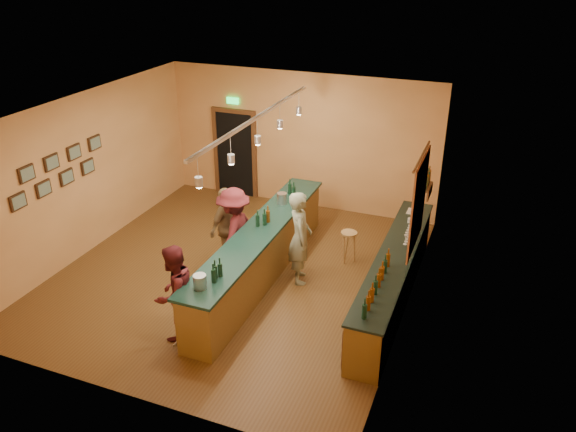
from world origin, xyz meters
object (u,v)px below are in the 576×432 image
at_px(customer_c, 234,232).
at_px(tasting_bar, 260,250).
at_px(bartender, 300,238).
at_px(customer_a, 174,293).
at_px(customer_b, 227,226).
at_px(bar_stool, 349,239).
at_px(back_counter, 393,277).

bearing_deg(customer_c, tasting_bar, 82.38).
relative_size(bartender, customer_a, 1.11).
distance_m(tasting_bar, customer_b, 0.95).
distance_m(customer_b, bar_stool, 2.40).
distance_m(tasting_bar, bar_stool, 1.83).
height_order(bartender, bar_stool, bartender).
distance_m(back_counter, tasting_bar, 2.47).
bearing_deg(customer_a, customer_c, -170.41).
distance_m(back_counter, customer_a, 3.77).
height_order(back_counter, bartender, bartender).
relative_size(customer_c, bar_stool, 2.65).
distance_m(bartender, customer_a, 2.61).
bearing_deg(back_counter, bartender, 178.33).
bearing_deg(bar_stool, back_counter, -43.24).
relative_size(back_counter, bar_stool, 6.93).
height_order(tasting_bar, bar_stool, tasting_bar).
relative_size(back_counter, customer_b, 2.86).
distance_m(bartender, customer_b, 1.56).
height_order(back_counter, customer_c, customer_c).
distance_m(customer_c, bar_stool, 2.27).
relative_size(tasting_bar, bartender, 2.84).
bearing_deg(customer_c, bartender, 95.88).
bearing_deg(bar_stool, bartender, -123.93).
bearing_deg(customer_b, customer_c, 58.28).
xyz_separation_m(back_counter, customer_a, (-3.01, -2.25, 0.32)).
xyz_separation_m(bartender, bar_stool, (0.66, 0.99, -0.39)).
distance_m(customer_b, customer_c, 0.44).
height_order(back_counter, bar_stool, back_counter).
xyz_separation_m(customer_a, customer_c, (0.00, 2.11, 0.06)).
distance_m(back_counter, customer_b, 3.34).
height_order(tasting_bar, bartender, bartender).
height_order(tasting_bar, customer_b, customer_b).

